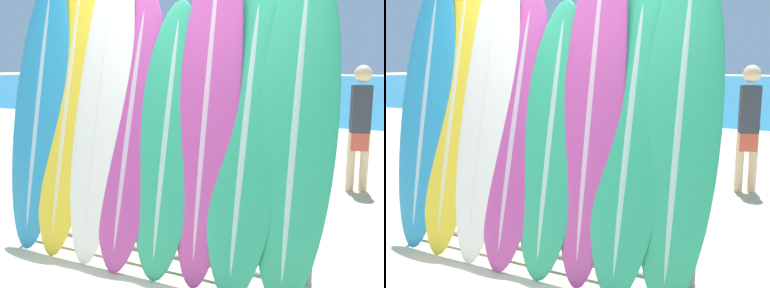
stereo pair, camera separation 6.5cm
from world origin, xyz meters
TOP-DOWN VIEW (x-y plane):
  - surfboard_rack at (-0.11, 0.63)m, footprint 2.62×0.04m
  - surfboard_slot_0 at (-1.26, 0.68)m, footprint 0.60×0.58m
  - surfboard_slot_1 at (-0.95, 0.69)m, footprint 0.58×0.65m
  - surfboard_slot_2 at (-0.58, 0.70)m, footprint 0.54×0.72m
  - surfboard_slot_3 at (-0.28, 0.67)m, footprint 0.55×0.67m
  - surfboard_slot_4 at (0.07, 0.64)m, footprint 0.55×0.57m
  - surfboard_slot_5 at (0.39, 0.69)m, footprint 0.49×0.60m
  - surfboard_slot_6 at (0.69, 0.66)m, footprint 0.56×0.63m
  - surfboard_slot_7 at (1.04, 0.67)m, footprint 0.55×0.55m
  - person_near_water at (1.13, 3.71)m, footprint 0.27×0.22m
  - person_mid_beach at (-1.84, 4.02)m, footprint 0.29×0.24m

SIDE VIEW (x-z plane):
  - surfboard_rack at x=-0.11m, z-range 0.04..0.90m
  - person_near_water at x=1.13m, z-range 0.07..1.69m
  - person_mid_beach at x=-1.84m, z-range 0.08..1.85m
  - surfboard_slot_4 at x=0.07m, z-range 0.00..2.12m
  - surfboard_slot_6 at x=0.69m, z-range 0.00..2.22m
  - surfboard_slot_3 at x=-0.28m, z-range 0.00..2.23m
  - surfboard_slot_7 at x=1.04m, z-range 0.00..2.38m
  - surfboard_slot_0 at x=-1.26m, z-range 0.00..2.45m
  - surfboard_slot_1 at x=-0.95m, z-range 0.00..2.47m
  - surfboard_slot_2 at x=-0.58m, z-range 0.00..2.60m
  - surfboard_slot_5 at x=0.39m, z-range 0.00..2.65m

